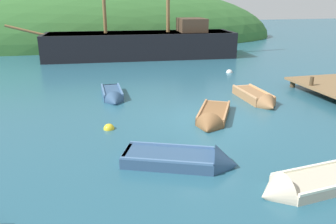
# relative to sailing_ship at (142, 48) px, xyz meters

# --- Properties ---
(ground_plane) EXTENTS (120.00, 120.00, 0.00)m
(ground_plane) POSITION_rel_sailing_ship_xyz_m (-0.14, -15.72, -0.82)
(ground_plane) COLOR #285B70
(shore_hill) EXTENTS (52.07, 20.44, 13.68)m
(shore_hill) POSITION_rel_sailing_ship_xyz_m (-6.76, 13.72, -0.82)
(shore_hill) COLOR #387033
(shore_hill) RESTS_ON ground
(sailing_ship) EXTENTS (18.51, 5.07, 13.73)m
(sailing_ship) POSITION_rel_sailing_ship_xyz_m (0.00, 0.00, 0.00)
(sailing_ship) COLOR black
(sailing_ship) RESTS_ON ground
(rowboat_center) EXTENTS (2.62, 3.52, 1.08)m
(rowboat_center) POSITION_rel_sailing_ship_xyz_m (0.03, -16.02, -0.74)
(rowboat_center) COLOR brown
(rowboat_center) RESTS_ON ground
(rowboat_far) EXTENTS (3.66, 2.46, 1.16)m
(rowboat_far) POSITION_rel_sailing_ship_xyz_m (-2.09, -19.45, -0.71)
(rowboat_far) COLOR #335175
(rowboat_far) RESTS_ON ground
(rowboat_outer_left) EXTENTS (1.04, 3.30, 0.98)m
(rowboat_outer_left) POSITION_rel_sailing_ship_xyz_m (3.17, -14.04, -0.68)
(rowboat_outer_left) COLOR #9E7047
(rowboat_outer_left) RESTS_ON ground
(rowboat_portside) EXTENTS (0.98, 3.06, 0.91)m
(rowboat_portside) POSITION_rel_sailing_ship_xyz_m (-3.64, -11.63, -0.72)
(rowboat_portside) COLOR #335175
(rowboat_portside) RESTS_ON ground
(rowboat_outer_right) EXTENTS (3.32, 1.44, 1.10)m
(rowboat_outer_right) POSITION_rel_sailing_ship_xyz_m (0.45, -21.56, -0.74)
(rowboat_outer_right) COLOR beige
(rowboat_outer_right) RESTS_ON ground
(buoy_yellow) EXTENTS (0.43, 0.43, 0.43)m
(buoy_yellow) POSITION_rel_sailing_ship_xyz_m (-4.20, -15.87, -0.82)
(buoy_yellow) COLOR yellow
(buoy_yellow) RESTS_ON ground
(buoy_white) EXTENTS (0.44, 0.44, 0.44)m
(buoy_white) POSITION_rel_sailing_ship_xyz_m (4.67, -7.46, -0.82)
(buoy_white) COLOR white
(buoy_white) RESTS_ON ground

